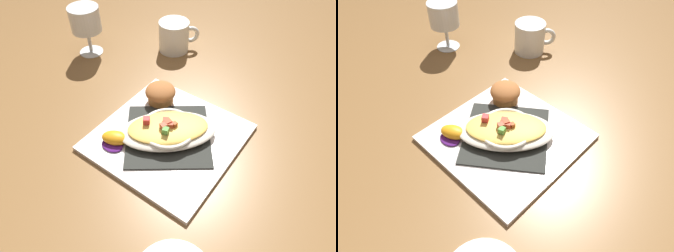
% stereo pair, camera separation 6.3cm
% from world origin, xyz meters
% --- Properties ---
extents(ground_plane, '(2.60, 2.60, 0.00)m').
position_xyz_m(ground_plane, '(0.00, 0.00, 0.00)').
color(ground_plane, brown).
extents(square_plate, '(0.32, 0.32, 0.01)m').
position_xyz_m(square_plate, '(0.00, 0.00, 0.01)').
color(square_plate, white).
rests_on(square_plate, ground_plane).
extents(folded_napkin, '(0.25, 0.25, 0.00)m').
position_xyz_m(folded_napkin, '(0.00, 0.00, 0.01)').
color(folded_napkin, '#2C2E2A').
rests_on(folded_napkin, square_plate).
extents(gratin_dish, '(0.22, 0.23, 0.04)m').
position_xyz_m(gratin_dish, '(0.00, 0.00, 0.03)').
color(gratin_dish, silver).
rests_on(gratin_dish, folded_napkin).
extents(muffin, '(0.07, 0.07, 0.05)m').
position_xyz_m(muffin, '(0.09, -0.07, 0.03)').
color(muffin, '#A56731').
rests_on(muffin, square_plate).
extents(orange_garnish, '(0.07, 0.06, 0.03)m').
position_xyz_m(orange_garnish, '(0.07, 0.09, 0.02)').
color(orange_garnish, '#4C196A').
rests_on(orange_garnish, square_plate).
extents(coffee_mug, '(0.09, 0.10, 0.09)m').
position_xyz_m(coffee_mug, '(0.22, -0.27, 0.04)').
color(coffee_mug, white).
rests_on(coffee_mug, ground_plane).
extents(stemmed_glass, '(0.08, 0.08, 0.14)m').
position_xyz_m(stemmed_glass, '(0.39, -0.10, 0.09)').
color(stemmed_glass, white).
rests_on(stemmed_glass, ground_plane).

